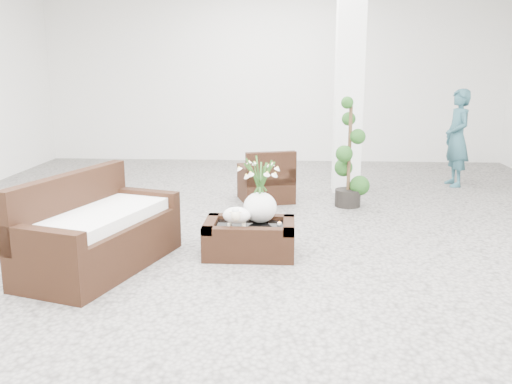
# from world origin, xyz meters

# --- Properties ---
(ground) EXTENTS (11.00, 11.00, 0.00)m
(ground) POSITION_xyz_m (0.00, 0.00, 0.00)
(ground) COLOR gray
(ground) RESTS_ON ground
(column) EXTENTS (0.40, 0.40, 3.50)m
(column) POSITION_xyz_m (1.20, 2.80, 1.75)
(column) COLOR white
(column) RESTS_ON ground
(coffee_table) EXTENTS (0.90, 0.60, 0.31)m
(coffee_table) POSITION_xyz_m (-0.06, -0.24, 0.16)
(coffee_table) COLOR #321B0E
(coffee_table) RESTS_ON ground
(sheep_figurine) EXTENTS (0.28, 0.23, 0.21)m
(sheep_figurine) POSITION_xyz_m (-0.18, -0.34, 0.42)
(sheep_figurine) COLOR white
(sheep_figurine) RESTS_ON coffee_table
(planter_narcissus) EXTENTS (0.44, 0.44, 0.80)m
(planter_narcissus) POSITION_xyz_m (0.04, -0.14, 0.71)
(planter_narcissus) COLOR white
(planter_narcissus) RESTS_ON coffee_table
(tealight) EXTENTS (0.04, 0.04, 0.03)m
(tealight) POSITION_xyz_m (0.24, -0.22, 0.33)
(tealight) COLOR white
(tealight) RESTS_ON coffee_table
(armchair) EXTENTS (0.86, 0.84, 0.74)m
(armchair) POSITION_xyz_m (0.01, 2.08, 0.37)
(armchair) COLOR #321B0E
(armchair) RESTS_ON ground
(loveseat) EXTENTS (1.25, 1.82, 0.88)m
(loveseat) POSITION_xyz_m (-1.43, -0.69, 0.44)
(loveseat) COLOR #321B0E
(loveseat) RESTS_ON ground
(topiary) EXTENTS (0.39, 0.39, 1.45)m
(topiary) POSITION_xyz_m (1.14, 1.82, 0.73)
(topiary) COLOR #1A4114
(topiary) RESTS_ON ground
(shopper) EXTENTS (0.43, 0.59, 1.53)m
(shopper) POSITION_xyz_m (2.97, 3.27, 0.76)
(shopper) COLOR #29515B
(shopper) RESTS_ON ground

